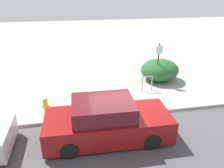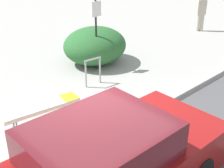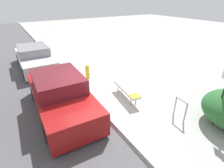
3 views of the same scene
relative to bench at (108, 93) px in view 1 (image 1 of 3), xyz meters
The scene contains 8 objects.
ground_plane 1.51m from the bench, 77.49° to the right, with size 60.00×60.00×0.00m, color #9E9E99.
curb 1.49m from the bench, 77.49° to the right, with size 60.00×0.20×0.13m.
bench is the anchor object (origin of this frame).
bike_rack 2.34m from the bench, 19.33° to the left, with size 0.55×0.10×0.83m.
sign_post 3.57m from the bench, 27.21° to the left, with size 0.36×0.08×2.30m.
fire_hydrant 2.86m from the bench, 167.81° to the right, with size 0.36×0.22×0.77m.
shrub_hedge 3.98m from the bench, 31.14° to the left, with size 2.18×2.00×1.23m.
parked_car_near 2.77m from the bench, 100.44° to the right, with size 4.42×1.95×1.50m.
Camera 1 is at (-1.86, -7.69, 4.99)m, focal length 35.00 mm.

